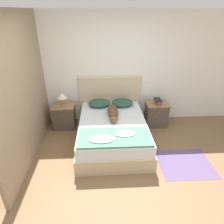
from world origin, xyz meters
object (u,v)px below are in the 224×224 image
at_px(pillow_left, 99,103).
at_px(dog, 113,112).
at_px(book_stack, 158,101).
at_px(table_lamp, 62,96).
at_px(pillow_right, 122,103).
at_px(nightstand_left, 64,116).
at_px(nightstand_right, 156,114).
at_px(bed, 113,132).

relative_size(pillow_left, dog, 0.65).
distance_m(pillow_left, book_stack, 1.36).
bearing_deg(book_stack, table_lamp, 179.45).
bearing_deg(table_lamp, pillow_left, 1.89).
relative_size(dog, table_lamp, 2.61).
height_order(pillow_right, table_lamp, table_lamp).
bearing_deg(nightstand_left, pillow_left, 1.86).
relative_size(nightstand_right, pillow_left, 1.14).
xyz_separation_m(pillow_left, book_stack, (1.36, -0.05, 0.04)).
height_order(bed, table_lamp, table_lamp).
relative_size(nightstand_right, pillow_right, 1.14).
xyz_separation_m(nightstand_left, dog, (1.12, -0.48, 0.33)).
height_order(bed, pillow_right, pillow_right).
distance_m(nightstand_right, pillow_left, 1.40).
bearing_deg(nightstand_right, table_lamp, -179.99).
bearing_deg(nightstand_left, bed, -32.19).
xyz_separation_m(bed, nightstand_right, (1.10, 0.69, 0.03)).
relative_size(nightstand_right, book_stack, 2.50).
xyz_separation_m(nightstand_right, pillow_left, (-1.36, 0.03, 0.31)).
bearing_deg(nightstand_left, table_lamp, -90.00).
bearing_deg(bed, table_lamp, 147.83).
height_order(bed, nightstand_left, nightstand_left).
height_order(pillow_left, table_lamp, table_lamp).
height_order(bed, dog, dog).
relative_size(nightstand_right, dog, 0.74).
bearing_deg(pillow_right, dog, -115.84).
relative_size(bed, pillow_left, 3.85).
bearing_deg(nightstand_right, nightstand_left, 180.00).
xyz_separation_m(dog, table_lamp, (-1.12, 0.48, 0.19)).
xyz_separation_m(pillow_left, pillow_right, (0.53, 0.00, 0.00)).
distance_m(bed, dog, 0.41).
bearing_deg(table_lamp, dog, -23.42).
distance_m(nightstand_right, table_lamp, 2.25).
xyz_separation_m(bed, pillow_left, (-0.27, 0.72, 0.34)).
bearing_deg(bed, nightstand_left, 147.81).
relative_size(bed, dog, 2.49).
distance_m(book_stack, table_lamp, 2.20).
bearing_deg(bed, dog, 84.46).
height_order(nightstand_right, table_lamp, table_lamp).
height_order(nightstand_right, dog, dog).
bearing_deg(dog, nightstand_left, 156.57).
bearing_deg(pillow_left, nightstand_right, -1.13).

